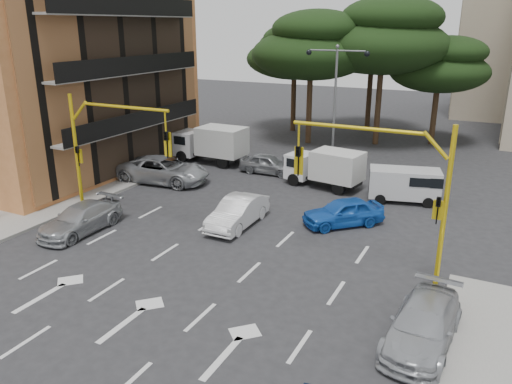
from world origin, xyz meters
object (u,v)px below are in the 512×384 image
(signal_mast_left, at_px, (103,141))
(car_silver_cross_a, at_px, (163,170))
(street_lamp_center, at_px, (336,85))
(car_blue_compact, at_px, (343,212))
(car_white_hatch, at_px, (238,212))
(car_silver_cross_b, at_px, (268,164))
(car_silver_parked, at_px, (423,325))
(box_truck_b, at_px, (324,168))
(car_silver_wagon, at_px, (81,219))
(signal_mast_right, at_px, (395,179))
(van_white, at_px, (404,185))
(box_truck_a, at_px, (210,144))

(signal_mast_left, height_order, car_silver_cross_a, signal_mast_left)
(street_lamp_center, distance_m, car_blue_compact, 11.48)
(car_white_hatch, bearing_deg, car_silver_cross_b, 105.52)
(street_lamp_center, distance_m, car_silver_parked, 20.30)
(box_truck_b, bearing_deg, car_silver_cross_b, 84.60)
(car_white_hatch, relative_size, car_silver_wagon, 0.95)
(car_silver_wagon, distance_m, box_truck_b, 13.83)
(car_blue_compact, xyz_separation_m, car_silver_cross_a, (-11.79, 1.76, 0.12))
(car_silver_wagon, height_order, box_truck_b, box_truck_b)
(signal_mast_left, relative_size, box_truck_b, 1.31)
(car_silver_cross_b, bearing_deg, car_blue_compact, -133.77)
(car_silver_parked, bearing_deg, signal_mast_right, 120.68)
(signal_mast_right, relative_size, signal_mast_left, 1.00)
(van_white, bearing_deg, box_truck_a, -113.83)
(street_lamp_center, relative_size, box_truck_b, 1.70)
(car_white_hatch, bearing_deg, street_lamp_center, 86.41)
(car_silver_cross_b, distance_m, box_truck_b, 4.29)
(car_silver_wagon, height_order, car_silver_parked, car_silver_parked)
(car_silver_wagon, distance_m, car_silver_cross_b, 13.00)
(car_silver_parked, bearing_deg, car_silver_cross_a, 153.31)
(car_white_hatch, bearing_deg, car_silver_wagon, -148.14)
(street_lamp_center, height_order, box_truck_a, street_lamp_center)
(box_truck_a, bearing_deg, car_white_hatch, -141.04)
(signal_mast_right, xyz_separation_m, car_white_hatch, (-7.47, 1.96, -3.20))
(car_silver_parked, bearing_deg, box_truck_b, 123.78)
(car_white_hatch, bearing_deg, car_blue_compact, 27.02)
(van_white, relative_size, box_truck_b, 0.80)
(car_silver_parked, relative_size, box_truck_b, 0.96)
(car_silver_cross_a, xyz_separation_m, car_silver_cross_b, (4.87, 4.54, -0.14))
(signal_mast_left, xyz_separation_m, car_silver_parked, (15.50, -3.70, -3.25))
(signal_mast_left, height_order, box_truck_a, signal_mast_left)
(car_silver_parked, bearing_deg, car_silver_cross_b, 133.19)
(signal_mast_left, xyz_separation_m, box_truck_b, (7.80, 9.51, -2.76))
(car_blue_compact, relative_size, car_silver_cross_b, 1.04)
(signal_mast_right, bearing_deg, car_blue_compact, 125.23)
(car_white_hatch, bearing_deg, signal_mast_left, -162.73)
(street_lamp_center, relative_size, car_silver_parked, 1.77)
(box_truck_b, bearing_deg, car_silver_wagon, 154.74)
(car_silver_cross_a, xyz_separation_m, box_truck_a, (0.15, 5.21, 0.50))
(signal_mast_left, xyz_separation_m, car_silver_cross_a, (-1.20, 6.03, -3.11))
(signal_mast_left, distance_m, car_silver_cross_a, 6.89)
(car_silver_wagon, height_order, car_silver_cross_b, car_silver_cross_b)
(car_silver_cross_a, relative_size, van_white, 1.53)
(car_blue_compact, height_order, car_silver_cross_b, car_blue_compact)
(signal_mast_right, height_order, street_lamp_center, street_lamp_center)
(signal_mast_right, height_order, car_blue_compact, signal_mast_right)
(car_silver_wagon, height_order, van_white, van_white)
(signal_mast_left, xyz_separation_m, van_white, (12.49, 9.01, -2.97))
(box_truck_a, bearing_deg, box_truck_b, -99.86)
(signal_mast_left, xyz_separation_m, car_silver_wagon, (0.02, -1.91, -3.25))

